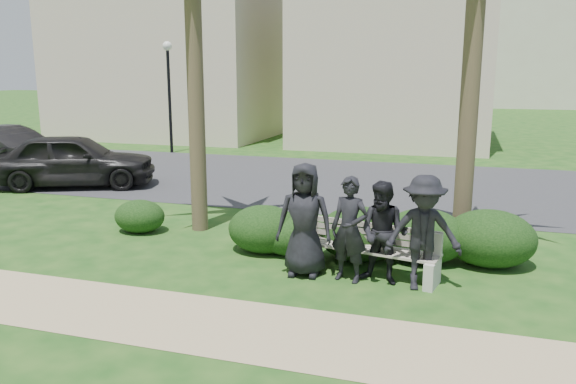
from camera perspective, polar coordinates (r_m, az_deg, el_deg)
name	(u,v)px	position (r m, az deg, el deg)	size (l,w,h in m)	color
ground	(313,282)	(8.59, 2.56, -9.07)	(160.00, 160.00, 0.00)	#164714
footpath	(275,333)	(7.01, -1.35, -14.13)	(30.00, 1.60, 0.01)	tan
asphalt_street	(385,184)	(16.18, 9.85, 0.80)	(160.00, 8.00, 0.01)	#2D2D30
stucco_bldg_left	(174,62)	(29.34, -11.49, 12.86)	(10.40, 8.40, 7.30)	beige
stucco_bldg_right	(396,60)	(25.94, 10.95, 13.04)	(8.40, 8.40, 7.30)	beige
street_lamp	(169,77)	(22.63, -12.03, 11.35)	(0.36, 0.36, 4.29)	black
park_bench	(367,253)	(8.85, 8.06, -6.17)	(2.28, 0.91, 0.77)	#ADA391
man_a	(304,220)	(8.61, 1.69, -2.84)	(0.86, 0.56, 1.76)	black
man_b	(349,229)	(8.43, 6.26, -3.80)	(0.58, 0.38, 1.60)	black
man_c	(384,233)	(8.42, 9.70, -4.13)	(0.75, 0.59, 1.55)	black
man_d	(423,233)	(8.27, 13.59, -4.07)	(1.09, 0.63, 1.69)	black
hedge_a	(140,215)	(11.48, -14.84, -2.31)	(1.01, 0.84, 0.66)	black
hedge_b	(264,228)	(9.88, -2.42, -3.65)	(1.30, 1.07, 0.85)	black
hedge_c	(288,235)	(9.75, 0.03, -4.34)	(1.06, 0.87, 0.69)	black
hedge_d	(360,232)	(9.54, 7.32, -4.07)	(1.42, 1.17, 0.93)	black
hedge_e	(425,234)	(9.64, 13.72, -4.19)	(1.40, 1.15, 0.91)	black
hedge_f	(490,237)	(9.74, 19.86, -4.30)	(1.46, 1.20, 0.95)	black
car_a	(73,160)	(16.56, -20.96, 3.04)	(1.75, 4.35, 1.48)	black
car_b	(5,153)	(18.83, -26.80, 3.60)	(1.61, 4.62, 1.52)	black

